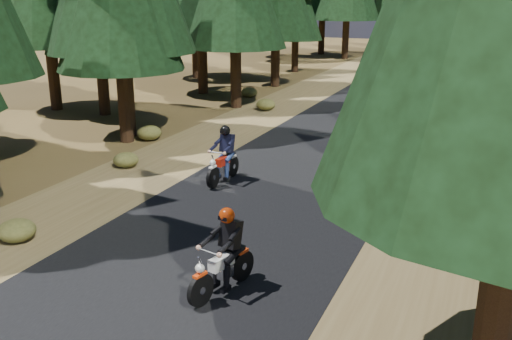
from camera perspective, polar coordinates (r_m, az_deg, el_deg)
The scene contains 7 objects.
ground at distance 13.33m, azimuth -2.55°, elevation -6.29°, with size 120.00×120.00×0.00m, color #443518.
road at distance 17.68m, azimuth 4.47°, elevation -0.29°, with size 6.00×100.00×0.01m, color black.
shoulder_l at distance 19.57m, azimuth -8.39°, elevation 1.30°, with size 3.20×100.00×0.01m, color brown.
shoulder_r at distance 16.87m, azimuth 19.43°, elevation -2.14°, with size 3.20×100.00×0.01m, color brown.
understory_shrubs at distance 19.82m, azimuth 11.22°, elevation 2.18°, with size 14.48×31.98×0.70m.
rider_lead at distance 10.59m, azimuth -3.41°, elevation -9.56°, with size 0.97×1.90×1.63m.
rider_follow at distance 16.65m, azimuth -3.31°, elevation 0.61°, with size 0.63×1.88×1.66m.
Camera 1 is at (5.34, -10.99, 5.32)m, focal length 40.00 mm.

